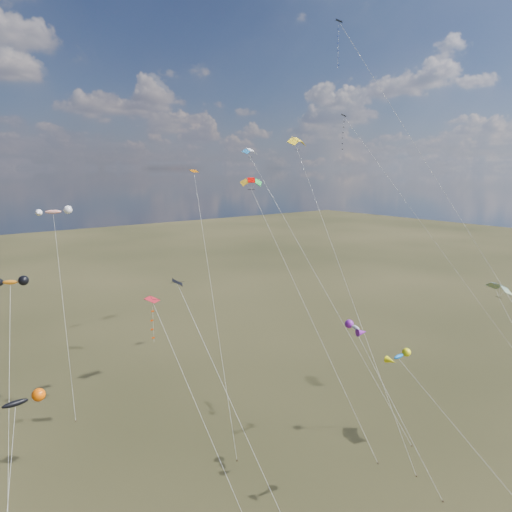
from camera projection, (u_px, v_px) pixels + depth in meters
diamond_black_high at (356, 149)px, 68.70m from camera, size 17.72×21.52×35.66m
diamond_navy_tall at (361, 77)px, 49.14m from camera, size 12.64×26.44×43.47m
diamond_black_mid at (213, 361)px, 32.29m from camera, size 4.67×10.84×19.77m
diamond_red_low at (157, 328)px, 41.77m from camera, size 2.12×14.07×15.99m
diamond_orange_center at (205, 248)px, 49.73m from camera, size 4.75×14.79×27.50m
parafoil_yellow at (298, 140)px, 57.50m from camera, size 7.65×24.46×31.96m
parafoil_blue_white at (252, 153)px, 54.11m from camera, size 5.63×21.78×30.29m
parafoil_striped at (500, 285)px, 45.74m from camera, size 3.10×12.47×16.83m
parafoil_tricolor at (252, 182)px, 47.19m from camera, size 5.43×15.59×27.01m
novelty_black_orange at (15, 404)px, 32.70m from camera, size 4.82×6.63×11.57m
novelty_orange_black at (10, 283)px, 44.14m from camera, size 5.49×14.74×17.37m
novelty_white_purple at (356, 328)px, 41.18m from camera, size 2.80×9.66×13.88m
novelty_redwhite_stripe at (53, 212)px, 58.46m from camera, size 4.81×14.81×22.81m
novelty_blue_yellow at (399, 357)px, 37.69m from camera, size 7.42×9.42×12.74m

